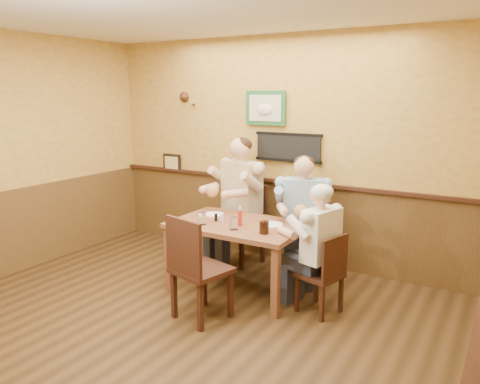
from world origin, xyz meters
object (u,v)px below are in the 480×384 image
object	(u,v)px
dining_table	(238,231)
hot_sauce_bottle	(240,217)
water_glass_left	(202,218)
pepper_shaker	(216,217)
chair_back_right	(302,240)
chair_near_side	(202,267)
chair_back_left	(242,224)
diner_blue_polo	(302,224)
water_glass_mid	(234,223)
salt_shaker	(222,217)
cola_tumbler	(264,228)
diner_white_elder	(320,256)
chair_right_end	(320,273)
diner_tan_shirt	(242,208)

from	to	relation	value
dining_table	hot_sauce_bottle	xyz separation A→B (m)	(0.07, -0.08, 0.18)
water_glass_left	pepper_shaker	xyz separation A→B (m)	(0.06, 0.18, -0.02)
chair_back_right	chair_near_side	size ratio (longest dim) A/B	0.89
dining_table	chair_back_left	world-z (taller)	chair_back_left
diner_blue_polo	pepper_shaker	distance (m)	1.03
water_glass_mid	pepper_shaker	size ratio (longest dim) A/B	1.56
water_glass_left	dining_table	bearing A→B (deg)	38.29
chair_back_left	salt_shaker	distance (m)	0.84
cola_tumbler	salt_shaker	distance (m)	0.64
dining_table	chair_back_right	size ratio (longest dim) A/B	1.56
diner_blue_polo	pepper_shaker	bearing A→B (deg)	-152.53
chair_back_left	salt_shaker	size ratio (longest dim) A/B	12.02
diner_white_elder	water_glass_left	bearing A→B (deg)	-65.55
water_glass_mid	chair_right_end	bearing A→B (deg)	10.81
diner_tan_shirt	cola_tumbler	size ratio (longest dim) A/B	11.49
chair_right_end	diner_tan_shirt	bearing A→B (deg)	-104.54
cola_tumbler	pepper_shaker	size ratio (longest dim) A/B	1.50
diner_tan_shirt	diner_white_elder	size ratio (longest dim) A/B	1.24
chair_back_left	water_glass_left	distance (m)	1.04
water_glass_mid	diner_tan_shirt	bearing A→B (deg)	116.10
water_glass_mid	diner_white_elder	bearing A→B (deg)	10.81
chair_right_end	pepper_shaker	world-z (taller)	pepper_shaker
chair_near_side	pepper_shaker	bearing A→B (deg)	-53.50
dining_table	chair_right_end	xyz separation A→B (m)	(0.95, -0.06, -0.26)
dining_table	chair_back_right	distance (m)	0.84
diner_tan_shirt	diner_blue_polo	distance (m)	0.85
chair_back_right	water_glass_mid	size ratio (longest dim) A/B	6.96
chair_back_right	water_glass_left	distance (m)	1.24
diner_tan_shirt	salt_shaker	xyz separation A→B (m)	(0.20, -0.76, 0.08)
chair_back_left	hot_sauce_bottle	size ratio (longest dim) A/B	5.37
diner_blue_polo	water_glass_mid	size ratio (longest dim) A/B	9.94
diner_white_elder	cola_tumbler	bearing A→B (deg)	-58.73
water_glass_mid	hot_sauce_bottle	xyz separation A→B (m)	(-0.01, 0.15, 0.03)
diner_tan_shirt	cola_tumbler	bearing A→B (deg)	-34.45
water_glass_mid	salt_shaker	xyz separation A→B (m)	(-0.27, 0.21, -0.02)
diner_tan_shirt	chair_near_side	bearing A→B (deg)	-58.47
chair_back_right	salt_shaker	bearing A→B (deg)	-152.08
chair_near_side	salt_shaker	distance (m)	0.81
diner_white_elder	salt_shaker	bearing A→B (deg)	-75.75
diner_blue_polo	water_glass_mid	distance (m)	1.00
chair_back_left	diner_white_elder	world-z (taller)	diner_white_elder
chair_back_left	salt_shaker	world-z (taller)	chair_back_left
chair_near_side	hot_sauce_bottle	world-z (taller)	chair_near_side
diner_tan_shirt	hot_sauce_bottle	bearing A→B (deg)	-45.61
salt_shaker	chair_back_left	bearing A→B (deg)	104.86
hot_sauce_bottle	cola_tumbler	bearing A→B (deg)	-19.96
dining_table	pepper_shaker	xyz separation A→B (m)	(-0.24, -0.06, 0.13)
pepper_shaker	dining_table	bearing A→B (deg)	14.14
chair_back_left	hot_sauce_bottle	distance (m)	1.01
hot_sauce_bottle	chair_near_side	bearing A→B (deg)	-92.05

